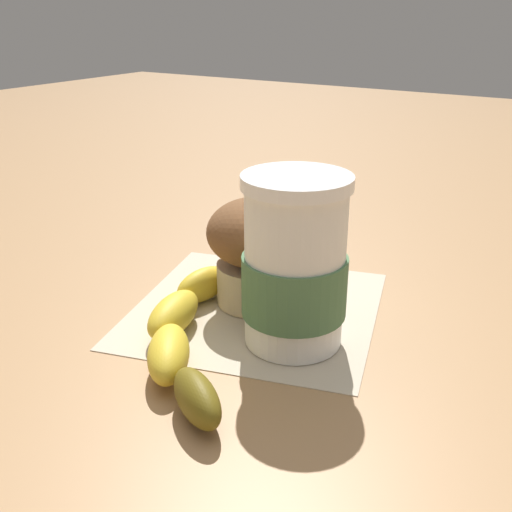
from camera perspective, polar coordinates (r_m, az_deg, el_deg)
ground_plane at (r=0.55m, az=-0.00°, el=-5.04°), size 3.00×3.00×0.00m
paper_napkin at (r=0.55m, az=-0.00°, el=-4.97°), size 0.26×0.26×0.00m
coffee_cup at (r=0.47m, az=3.70°, el=-1.14°), size 0.08×0.08×0.14m
muffin at (r=0.53m, az=-0.07°, el=0.83°), size 0.09×0.09×0.10m
banana at (r=0.48m, az=-6.97°, el=-7.21°), size 0.15×0.20×0.03m
sugar_packet at (r=0.70m, az=3.78°, el=1.58°), size 0.06×0.05×0.01m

